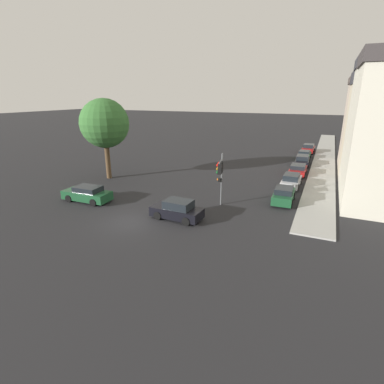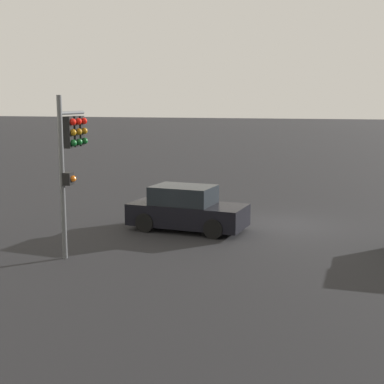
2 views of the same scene
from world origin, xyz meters
The scene contains 3 objects.
ground_plane centered at (0.00, 0.00, 0.00)m, with size 300.00×300.00×0.00m, color black.
traffic_signal centered at (5.19, 5.86, 3.27)m, with size 0.84×1.97×4.64m.
crossing_car_0 centered at (3.03, 2.03, 0.73)m, with size 4.13×1.99×1.57m.
Camera 2 is at (-3.37, 19.30, 4.38)m, focal length 50.00 mm.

